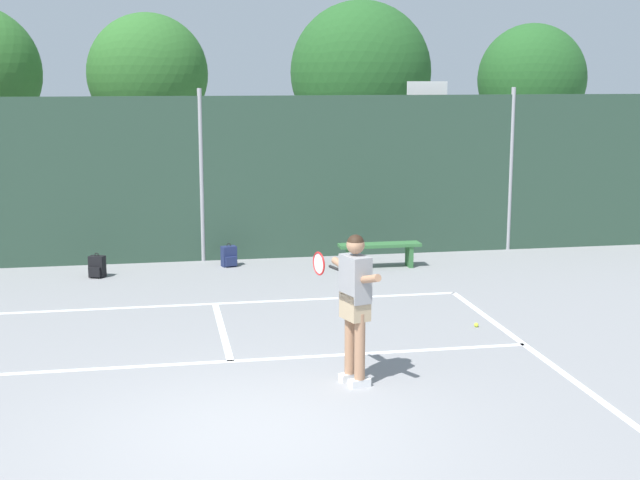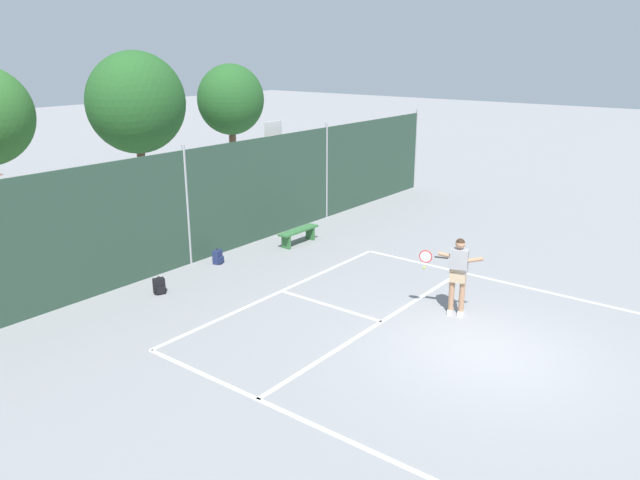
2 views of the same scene
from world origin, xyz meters
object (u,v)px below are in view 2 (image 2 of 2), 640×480
at_px(courtside_bench, 298,233).
at_px(tennis_player, 458,270).
at_px(basketball_hoop, 272,157).
at_px(backpack_black, 159,286).
at_px(tennis_ball, 424,267).
at_px(backpack_navy, 218,257).

bearing_deg(courtside_bench, tennis_player, -106.85).
height_order(basketball_hoop, courtside_bench, basketball_hoop).
xyz_separation_m(basketball_hoop, courtside_bench, (-1.67, -2.56, -1.95)).
distance_m(basketball_hoop, backpack_black, 7.73).
bearing_deg(basketball_hoop, tennis_ball, -100.44).
bearing_deg(backpack_black, tennis_player, -62.18).
xyz_separation_m(basketball_hoop, tennis_ball, (-1.26, -6.84, -2.28)).
xyz_separation_m(tennis_player, backpack_navy, (-0.94, 7.01, -0.92)).
bearing_deg(tennis_player, basketball_hoop, 68.04).
bearing_deg(tennis_ball, basketball_hoop, 79.56).
xyz_separation_m(tennis_ball, backpack_black, (-5.77, 4.42, 0.16)).
height_order(basketball_hoop, tennis_player, basketball_hoop).
height_order(tennis_ball, courtside_bench, courtside_bench).
height_order(backpack_navy, courtside_bench, courtside_bench).
bearing_deg(backpack_black, tennis_ball, -37.47).
distance_m(backpack_navy, courtside_bench, 2.94).
bearing_deg(tennis_player, backpack_navy, 97.65).
bearing_deg(backpack_black, basketball_hoop, 18.98).
relative_size(basketball_hoop, backpack_black, 7.67).
distance_m(basketball_hoop, courtside_bench, 3.62).
relative_size(tennis_ball, backpack_navy, 0.14).
bearing_deg(backpack_navy, tennis_ball, -56.39).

